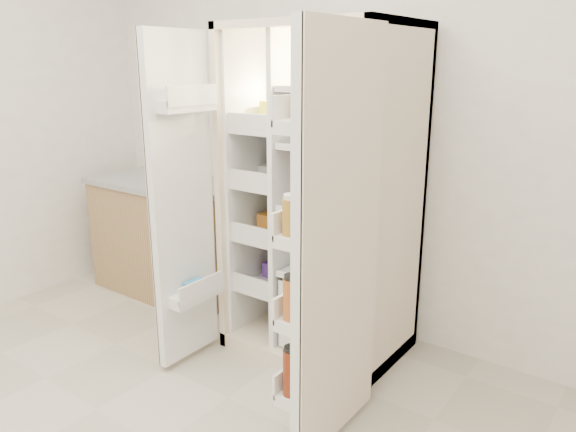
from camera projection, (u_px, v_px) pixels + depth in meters
The scene contains 5 objects.
wall_back at pixel (350, 107), 3.19m from camera, with size 4.00×0.02×2.70m, color white.
refrigerator at pixel (328, 222), 3.04m from camera, with size 0.92×0.70×1.80m.
freezer_door at pixel (182, 204), 2.83m from camera, with size 0.15×0.40×1.72m.
fridge_door at pixel (334, 249), 2.20m from camera, with size 0.17×0.58×1.72m.
kitchen_counter at pixel (170, 236), 3.87m from camera, with size 1.12×0.60×0.81m.
Camera 1 is at (1.64, -0.83, 1.61)m, focal length 34.00 mm.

